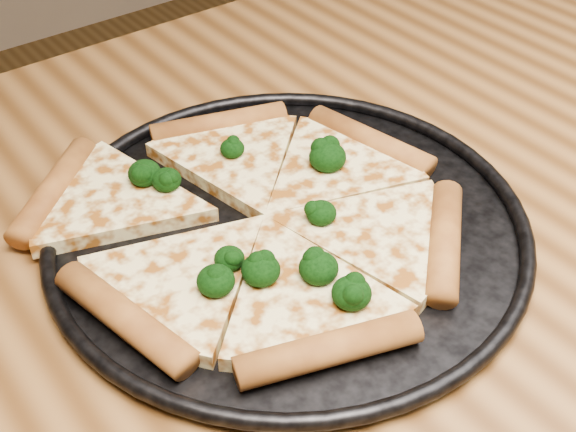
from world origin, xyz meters
TOP-DOWN VIEW (x-y plane):
  - dining_table at (0.00, 0.00)m, footprint 1.20×0.90m
  - pizza_pan at (-0.04, 0.08)m, footprint 0.36×0.36m
  - pizza at (-0.06, 0.10)m, footprint 0.32×0.33m
  - broccoli_florets at (-0.06, 0.08)m, footprint 0.17×0.22m

SIDE VIEW (x-z plane):
  - dining_table at x=0.00m, z-range 0.28..1.03m
  - pizza_pan at x=-0.04m, z-range 0.75..0.77m
  - pizza at x=-0.06m, z-range 0.75..0.78m
  - broccoli_florets at x=-0.06m, z-range 0.76..0.79m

